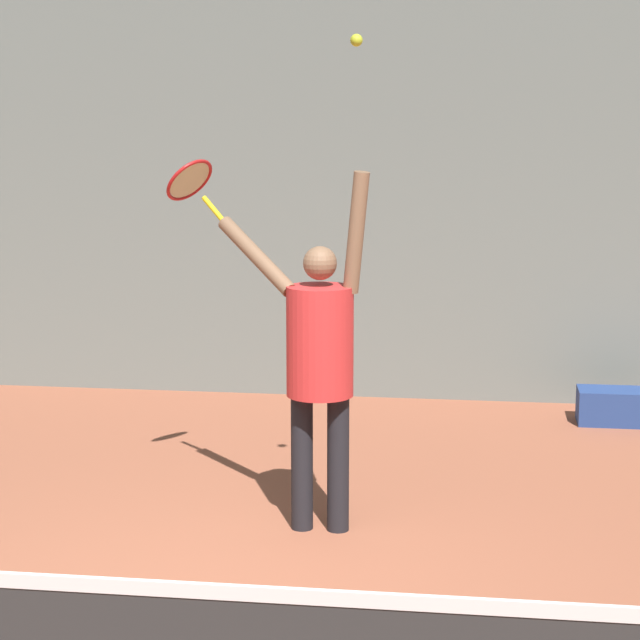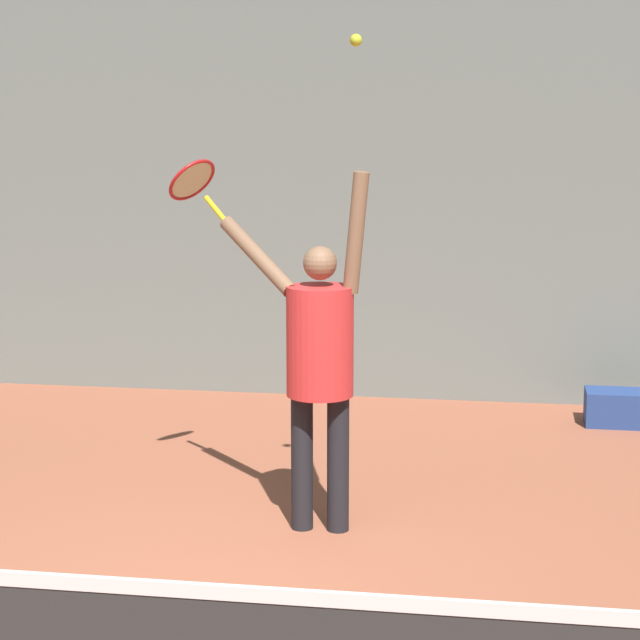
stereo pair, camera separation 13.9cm
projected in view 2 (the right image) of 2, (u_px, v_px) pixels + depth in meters
The scene contains 5 objects.
back_wall at pixel (331, 106), 9.75m from camera, with size 18.00×0.10×5.00m.
tennis_player at pixel (319, 353), 6.69m from camera, with size 0.99×0.62×2.12m.
tennis_racket at pixel (194, 182), 7.16m from camera, with size 0.45×0.41×0.39m.
tennis_ball at pixel (356, 40), 6.24m from camera, with size 0.07×0.07×0.07m.
equipment_bag at pixel (632, 408), 9.14m from camera, with size 0.72×0.33×0.28m.
Camera 2 is at (1.46, -4.79, 2.43)m, focal length 65.00 mm.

